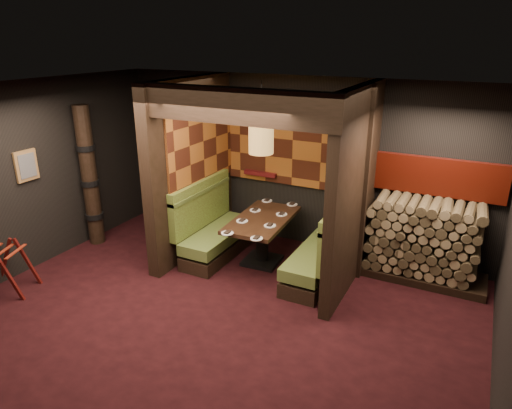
% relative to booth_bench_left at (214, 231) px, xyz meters
% --- Properties ---
extents(floor, '(6.50, 5.50, 0.02)m').
position_rel_booth_bench_left_xyz_m(floor, '(0.96, -1.65, -0.41)').
color(floor, black).
rests_on(floor, ground).
extents(ceiling, '(6.50, 5.50, 0.02)m').
position_rel_booth_bench_left_xyz_m(ceiling, '(0.96, -1.65, 2.46)').
color(ceiling, black).
rests_on(ceiling, ground).
extents(wall_back, '(6.50, 0.02, 2.85)m').
position_rel_booth_bench_left_xyz_m(wall_back, '(0.96, 1.11, 1.02)').
color(wall_back, black).
rests_on(wall_back, ground).
extents(wall_left, '(0.02, 5.50, 2.85)m').
position_rel_booth_bench_left_xyz_m(wall_left, '(-2.30, -1.65, 1.02)').
color(wall_left, black).
rests_on(wall_left, ground).
extents(partition_left, '(0.20, 2.20, 2.85)m').
position_rel_booth_bench_left_xyz_m(partition_left, '(-0.39, -0.00, 1.02)').
color(partition_left, black).
rests_on(partition_left, floor).
extents(partition_right, '(0.15, 2.10, 2.85)m').
position_rel_booth_bench_left_xyz_m(partition_right, '(2.26, 0.05, 1.02)').
color(partition_right, black).
rests_on(partition_right, floor).
extents(header_beam, '(2.85, 0.18, 0.44)m').
position_rel_booth_bench_left_xyz_m(header_beam, '(0.94, -0.95, 2.23)').
color(header_beam, black).
rests_on(header_beam, partition_left).
extents(tapa_back_panel, '(2.40, 0.06, 1.55)m').
position_rel_booth_bench_left_xyz_m(tapa_back_panel, '(0.94, 1.06, 1.42)').
color(tapa_back_panel, '#9A531D').
rests_on(tapa_back_panel, wall_back).
extents(tapa_side_panel, '(0.04, 1.85, 1.45)m').
position_rel_booth_bench_left_xyz_m(tapa_side_panel, '(-0.27, 0.17, 1.45)').
color(tapa_side_panel, '#9A531D').
rests_on(tapa_side_panel, partition_left).
extents(lacquer_shelf, '(0.60, 0.12, 0.07)m').
position_rel_booth_bench_left_xyz_m(lacquer_shelf, '(0.36, 1.00, 0.78)').
color(lacquer_shelf, '#541013').
rests_on(lacquer_shelf, wall_back).
extents(booth_bench_left, '(0.68, 1.60, 1.14)m').
position_rel_booth_bench_left_xyz_m(booth_bench_left, '(0.00, 0.00, 0.00)').
color(booth_bench_left, black).
rests_on(booth_bench_left, floor).
extents(booth_bench_right, '(0.68, 1.60, 1.14)m').
position_rel_booth_bench_left_xyz_m(booth_bench_right, '(1.89, 0.00, 0.00)').
color(booth_bench_right, black).
rests_on(booth_bench_right, floor).
extents(dining_table, '(0.87, 1.50, 0.77)m').
position_rel_booth_bench_left_xyz_m(dining_table, '(0.85, 0.07, 0.13)').
color(dining_table, black).
rests_on(dining_table, floor).
extents(place_settings, '(0.73, 1.70, 0.03)m').
position_rel_booth_bench_left_xyz_m(place_settings, '(0.85, 0.07, 0.38)').
color(place_settings, white).
rests_on(place_settings, dining_table).
extents(pendant_lamp, '(0.37, 0.37, 1.04)m').
position_rel_booth_bench_left_xyz_m(pendant_lamp, '(0.85, 0.02, 1.64)').
color(pendant_lamp, olive).
rests_on(pendant_lamp, ceiling).
extents(framed_picture, '(0.05, 0.36, 0.46)m').
position_rel_booth_bench_left_xyz_m(framed_picture, '(-2.25, -1.55, 1.22)').
color(framed_picture, olive).
rests_on(framed_picture, wall_left).
extents(luggage_rack, '(0.83, 0.71, 0.76)m').
position_rel_booth_bench_left_xyz_m(luggage_rack, '(-1.97, -2.33, -0.02)').
color(luggage_rack, '#440D0A').
rests_on(luggage_rack, floor).
extents(totem_column, '(0.31, 0.31, 2.40)m').
position_rel_booth_bench_left_xyz_m(totem_column, '(-2.09, -0.55, 0.79)').
color(totem_column, black).
rests_on(totem_column, floor).
extents(firewood_stack, '(1.73, 0.70, 1.22)m').
position_rel_booth_bench_left_xyz_m(firewood_stack, '(3.25, 0.70, 0.21)').
color(firewood_stack, black).
rests_on(firewood_stack, floor).
extents(mosaic_header, '(1.83, 0.10, 0.56)m').
position_rel_booth_bench_left_xyz_m(mosaic_header, '(3.25, 1.03, 1.10)').
color(mosaic_header, maroon).
rests_on(mosaic_header, wall_back).
extents(bay_front_post, '(0.08, 0.08, 2.85)m').
position_rel_booth_bench_left_xyz_m(bay_front_post, '(2.35, 0.31, 1.02)').
color(bay_front_post, black).
rests_on(bay_front_post, floor).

